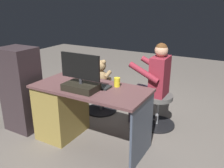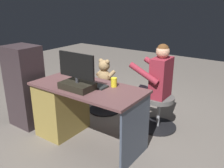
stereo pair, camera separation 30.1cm
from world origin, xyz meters
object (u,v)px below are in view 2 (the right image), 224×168
object	(u,v)px
desk	(68,106)
person	(155,80)
keyboard	(91,84)
office_chair_teddy	(105,95)
monitor	(77,79)
computer_mouse	(73,80)
cup	(114,82)
tv_remote	(72,80)
visitor_chair	(159,110)
teddy_bear	(105,72)

from	to	relation	value
desk	person	size ratio (longest dim) A/B	1.17
keyboard	office_chair_teddy	world-z (taller)	keyboard
monitor	person	world-z (taller)	person
monitor	computer_mouse	bearing A→B (deg)	-35.53
keyboard	cup	bearing A→B (deg)	-154.36
office_chair_teddy	keyboard	bearing A→B (deg)	116.79
desk	tv_remote	bearing A→B (deg)	-156.00
keyboard	cup	size ratio (longest dim) A/B	4.00
monitor	office_chair_teddy	xyz separation A→B (m)	(0.35, -0.96, -0.59)
cup	tv_remote	xyz separation A→B (m)	(0.53, 0.14, -0.04)
monitor	office_chair_teddy	distance (m)	1.18
desk	monitor	world-z (taller)	monitor
desk	tv_remote	distance (m)	0.35
cup	person	size ratio (longest dim) A/B	0.09
computer_mouse	visitor_chair	bearing A→B (deg)	-136.63
visitor_chair	monitor	bearing A→B (deg)	58.66
tv_remote	visitor_chair	bearing A→B (deg)	-102.47
monitor	teddy_bear	bearing A→B (deg)	-70.24
cup	office_chair_teddy	distance (m)	1.05
monitor	computer_mouse	size ratio (longest dim) A/B	5.06
visitor_chair	person	xyz separation A→B (m)	(0.08, -0.00, 0.42)
keyboard	visitor_chair	world-z (taller)	keyboard
tv_remote	person	distance (m)	1.09
monitor	keyboard	xyz separation A→B (m)	(-0.04, -0.18, -0.11)
computer_mouse	tv_remote	world-z (taller)	computer_mouse
cup	teddy_bear	world-z (taller)	teddy_bear
office_chair_teddy	visitor_chair	size ratio (longest dim) A/B	0.97
desk	person	xyz separation A→B (m)	(-0.82, -0.82, 0.28)
monitor	cup	world-z (taller)	monitor
computer_mouse	visitor_chair	world-z (taller)	computer_mouse
teddy_bear	visitor_chair	world-z (taller)	teddy_bear
office_chair_teddy	person	size ratio (longest dim) A/B	0.42
desk	teddy_bear	xyz separation A→B (m)	(0.03, -0.84, 0.24)
computer_mouse	teddy_bear	bearing A→B (deg)	-82.46
tv_remote	monitor	bearing A→B (deg)	-179.51
teddy_bear	person	bearing A→B (deg)	178.64
desk	computer_mouse	xyz separation A→B (m)	(-0.08, -0.04, 0.35)
person	cup	bearing A→B (deg)	72.07
keyboard	visitor_chair	bearing A→B (deg)	-124.96
office_chair_teddy	visitor_chair	bearing A→B (deg)	179.51
tv_remote	teddy_bear	size ratio (longest dim) A/B	0.39
monitor	person	bearing A→B (deg)	-117.63
office_chair_teddy	person	xyz separation A→B (m)	(-0.85, 0.01, 0.42)
keyboard	visitor_chair	distance (m)	1.05
desk	cup	world-z (taller)	cup
computer_mouse	tv_remote	xyz separation A→B (m)	(0.00, 0.01, -0.01)
monitor	keyboard	bearing A→B (deg)	-103.06
keyboard	teddy_bear	size ratio (longest dim) A/B	1.09
computer_mouse	teddy_bear	size ratio (longest dim) A/B	0.25
desk	keyboard	world-z (taller)	keyboard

